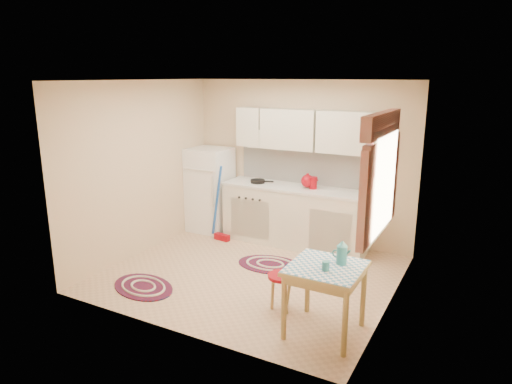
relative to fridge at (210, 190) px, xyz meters
The scene contains 14 objects.
room_shell 2.11m from the fridge, 31.88° to the right, with size 3.64×3.60×2.52m.
fridge is the anchor object (origin of this frame).
broom 0.57m from the fridge, 38.19° to the right, with size 0.28×0.12×1.20m, color #1C53B4, non-canonical shape.
base_cabinets 1.55m from the fridge, ahead, with size 2.25×0.60×0.88m, color beige.
countertop 1.54m from the fridge, ahead, with size 2.27×0.62×0.04m, color silver.
frying_pan 0.94m from the fridge, ahead, with size 0.23×0.23×0.05m, color black.
red_kettle 1.75m from the fridge, ahead, with size 0.22×0.19×0.22m, color maroon, non-canonical shape.
red_canister 1.84m from the fridge, ahead, with size 0.11×0.11×0.16m, color maroon.
table 3.55m from the fridge, 37.17° to the right, with size 0.72×0.72×0.72m, color tan.
stool 2.98m from the fridge, 40.56° to the right, with size 0.32×0.32×0.42m, color maroon.
coffee_pot 3.56m from the fridge, 34.49° to the right, with size 0.13×0.11×0.26m, color teal, non-canonical shape.
mug 3.61m from the fridge, 38.15° to the right, with size 0.07×0.07×0.10m, color teal.
rug_center 1.92m from the fridge, 29.06° to the right, with size 0.93×0.62×0.02m, color maroon, non-canonical shape.
rug_left 2.39m from the fridge, 77.73° to the right, with size 0.90×0.60×0.02m, color maroon, non-canonical shape.
Camera 1 is at (2.72, -4.90, 2.56)m, focal length 32.00 mm.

